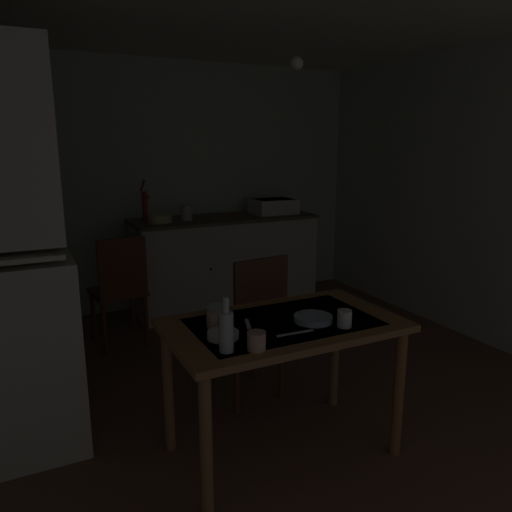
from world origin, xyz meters
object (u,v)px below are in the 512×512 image
(mixing_bowl_counter, at_px, (160,218))
(chair_by_counter, at_px, (120,289))
(glass_bottle, at_px, (226,330))
(sink_basin, at_px, (273,206))
(serving_bowl_wide, at_px, (313,319))
(chair_far_side, at_px, (251,326))
(mug_tall, at_px, (256,341))
(dining_table, at_px, (283,340))
(hand_pump, at_px, (145,204))

(mixing_bowl_counter, height_order, chair_by_counter, mixing_bowl_counter)
(glass_bottle, bearing_deg, sink_basin, 57.90)
(serving_bowl_wide, xyz_separation_m, glass_bottle, (-0.54, -0.14, 0.08))
(chair_far_side, xyz_separation_m, mug_tall, (-0.37, -0.83, 0.28))
(serving_bowl_wide, height_order, glass_bottle, glass_bottle)
(sink_basin, height_order, mug_tall, sink_basin)
(sink_basin, xyz_separation_m, glass_bottle, (-1.63, -2.60, -0.15))
(dining_table, relative_size, mug_tall, 14.24)
(mixing_bowl_counter, height_order, chair_far_side, mixing_bowl_counter)
(hand_pump, bearing_deg, mug_tall, -93.90)
(sink_basin, bearing_deg, mixing_bowl_counter, -177.65)
(sink_basin, distance_m, hand_pump, 1.33)
(serving_bowl_wide, bearing_deg, chair_by_counter, 108.37)
(serving_bowl_wide, bearing_deg, mug_tall, -155.91)
(serving_bowl_wide, bearing_deg, hand_pump, 95.33)
(sink_basin, distance_m, glass_bottle, 3.08)
(hand_pump, distance_m, mug_tall, 2.71)
(dining_table, xyz_separation_m, serving_bowl_wide, (0.14, -0.06, 0.12))
(hand_pump, xyz_separation_m, serving_bowl_wide, (0.23, -2.50, -0.33))
(dining_table, height_order, mug_tall, mug_tall)
(hand_pump, distance_m, serving_bowl_wide, 2.54)
(serving_bowl_wide, relative_size, glass_bottle, 0.80)
(dining_table, bearing_deg, chair_far_side, 80.58)
(mug_tall, bearing_deg, mixing_bowl_counter, 83.60)
(hand_pump, relative_size, dining_table, 0.33)
(hand_pump, relative_size, serving_bowl_wide, 1.96)
(mixing_bowl_counter, relative_size, chair_far_side, 0.23)
(mixing_bowl_counter, height_order, mug_tall, mixing_bowl_counter)
(sink_basin, xyz_separation_m, chair_by_counter, (-1.71, -0.58, -0.51))
(hand_pump, relative_size, mixing_bowl_counter, 1.75)
(dining_table, distance_m, chair_far_side, 0.60)
(chair_by_counter, bearing_deg, hand_pump, 58.15)
(mixing_bowl_counter, xyz_separation_m, glass_bottle, (-0.42, -2.55, -0.11))
(dining_table, bearing_deg, hand_pump, 92.19)
(glass_bottle, bearing_deg, serving_bowl_wide, 14.92)
(serving_bowl_wide, bearing_deg, glass_bottle, -165.08)
(chair_far_side, distance_m, glass_bottle, 0.99)
(sink_basin, xyz_separation_m, chair_far_side, (-1.13, -1.82, -0.49))
(mixing_bowl_counter, relative_size, glass_bottle, 0.89)
(chair_far_side, bearing_deg, glass_bottle, -122.44)
(serving_bowl_wide, bearing_deg, mixing_bowl_counter, 92.99)
(sink_basin, relative_size, chair_far_side, 0.45)
(chair_far_side, bearing_deg, hand_pump, 95.79)
(chair_far_side, distance_m, mug_tall, 0.95)
(sink_basin, distance_m, dining_table, 2.72)
(sink_basin, bearing_deg, hand_pump, 178.04)
(chair_far_side, relative_size, mug_tall, 11.53)
(mug_tall, height_order, glass_bottle, glass_bottle)
(sink_basin, height_order, chair_far_side, sink_basin)
(hand_pump, relative_size, glass_bottle, 1.56)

